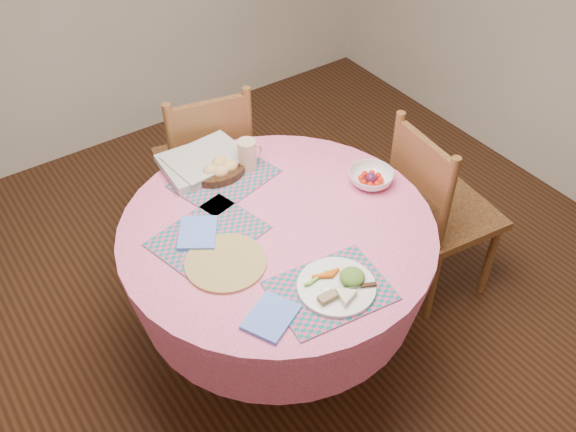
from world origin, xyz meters
name	(u,v)px	position (x,y,z in m)	size (l,w,h in m)	color
ground	(279,345)	(0.00, 0.00, 0.00)	(4.00, 4.00, 0.00)	#331C0F
dining_table	(278,262)	(0.00, 0.00, 0.56)	(1.24, 1.24, 0.75)	pink
chair_right	(437,209)	(0.82, -0.09, 0.50)	(0.47, 0.49, 0.96)	brown
chair_back	(207,163)	(0.12, 0.82, 0.50)	(0.53, 0.51, 0.96)	brown
placemat_front	(330,290)	(-0.03, -0.38, 0.75)	(0.40, 0.30, 0.01)	#146A73
placemat_left	(208,236)	(-0.25, 0.11, 0.75)	(0.40, 0.30, 0.01)	#146A73
placemat_back	(225,178)	(-0.02, 0.37, 0.75)	(0.40, 0.30, 0.01)	#146A73
wicker_trivet	(226,263)	(-0.27, -0.06, 0.76)	(0.30, 0.30, 0.01)	olive
napkin_near	(271,317)	(-0.27, -0.36, 0.76)	(0.18, 0.14, 0.01)	#5B83EB
napkin_far	(198,233)	(-0.28, 0.13, 0.76)	(0.18, 0.14, 0.01)	#5B83EB
dinner_plate	(339,285)	(0.00, -0.39, 0.77)	(0.28, 0.28, 0.05)	white
bread_bowl	(220,170)	(-0.02, 0.40, 0.78)	(0.23, 0.23, 0.08)	black
latte_mug	(248,154)	(0.11, 0.38, 0.82)	(0.12, 0.08, 0.13)	#CDAC8D
fruit_bowl	(371,178)	(0.47, 0.00, 0.78)	(0.21, 0.21, 0.06)	white
newspaper_stack	(204,161)	(-0.05, 0.50, 0.78)	(0.37, 0.29, 0.04)	silver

